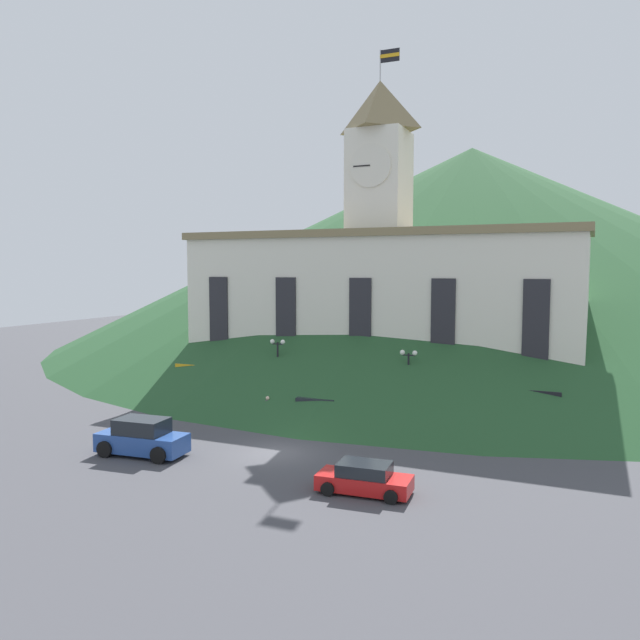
# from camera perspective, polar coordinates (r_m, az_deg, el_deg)

# --- Properties ---
(ground_plane) EXTENTS (160.00, 160.00, 0.00)m
(ground_plane) POSITION_cam_1_polar(r_m,az_deg,el_deg) (36.47, -4.22, -12.03)
(ground_plane) COLOR #424247
(civic_building) EXTENTS (32.66, 9.24, 28.07)m
(civic_building) POSITION_cam_1_polar(r_m,az_deg,el_deg) (52.09, 5.36, 1.58)
(civic_building) COLOR silver
(civic_building) RESTS_ON ground
(banner_fence) EXTENTS (29.55, 0.12, 2.74)m
(banner_fence) POSITION_cam_1_polar(r_m,az_deg,el_deg) (45.51, 2.12, -6.85)
(banner_fence) COLOR gold
(banner_fence) RESTS_ON ground
(hillside_backdrop) EXTENTS (113.07, 113.07, 27.43)m
(hillside_backdrop) POSITION_cam_1_polar(r_m,az_deg,el_deg) (91.96, 13.58, 6.62)
(hillside_backdrop) COLOR #234C28
(hillside_backdrop) RESTS_ON ground
(street_lamp_right) EXTENTS (1.26, 0.36, 5.08)m
(street_lamp_right) POSITION_cam_1_polar(r_m,az_deg,el_deg) (48.11, -3.89, -3.43)
(street_lamp_right) COLOR black
(street_lamp_right) RESTS_ON ground
(street_lamp_left) EXTENTS (1.26, 0.36, 4.80)m
(street_lamp_left) POSITION_cam_1_polar(r_m,az_deg,el_deg) (44.33, 8.09, -4.40)
(street_lamp_left) COLOR black
(street_lamp_left) RESTS_ON ground
(car_black_suv) EXTENTS (5.09, 2.80, 1.80)m
(car_black_suv) POSITION_cam_1_polar(r_m,az_deg,el_deg) (43.02, -0.14, -8.27)
(car_black_suv) COLOR black
(car_black_suv) RESTS_ON ground
(car_red_sedan) EXTENTS (4.51, 2.36, 1.45)m
(car_red_sedan) POSITION_cam_1_polar(r_m,az_deg,el_deg) (30.21, 4.08, -14.29)
(car_red_sedan) COLOR red
(car_red_sedan) RESTS_ON ground
(car_blue_van) EXTENTS (5.25, 2.73, 2.10)m
(car_blue_van) POSITION_cam_1_polar(r_m,az_deg,el_deg) (37.11, -15.96, -10.36)
(car_blue_van) COLOR #284C99
(car_blue_van) RESTS_ON ground
(pedestrian) EXTENTS (0.47, 0.47, 1.71)m
(pedestrian) POSITION_cam_1_polar(r_m,az_deg,el_deg) (43.65, -4.81, -7.96)
(pedestrian) COLOR #4C4C4C
(pedestrian) RESTS_ON ground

